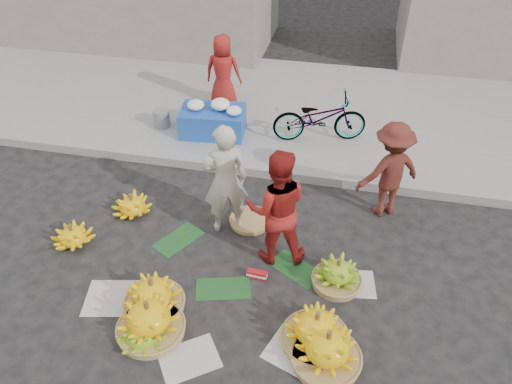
% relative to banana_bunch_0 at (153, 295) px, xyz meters
% --- Properties ---
extents(ground, '(80.00, 80.00, 0.00)m').
position_rel_banana_bunch_0_xyz_m(ground, '(0.80, 0.62, -0.20)').
color(ground, black).
rests_on(ground, ground).
extents(curb, '(40.00, 0.25, 0.15)m').
position_rel_banana_bunch_0_xyz_m(curb, '(0.80, 2.82, -0.13)').
color(curb, gray).
rests_on(curb, ground).
extents(sidewalk, '(40.00, 4.00, 0.12)m').
position_rel_banana_bunch_0_xyz_m(sidewalk, '(0.80, 4.92, -0.14)').
color(sidewalk, gray).
rests_on(sidewalk, ground).
extents(newspaper_scatter, '(3.20, 1.80, 0.00)m').
position_rel_banana_bunch_0_xyz_m(newspaper_scatter, '(0.80, -0.18, -0.20)').
color(newspaper_scatter, '#BCB7AE').
rests_on(newspaper_scatter, ground).
extents(banana_leaves, '(2.00, 1.00, 0.00)m').
position_rel_banana_bunch_0_xyz_m(banana_leaves, '(0.70, 0.82, -0.20)').
color(banana_leaves, '#16421B').
rests_on(banana_leaves, ground).
extents(banana_bunch_0, '(0.72, 0.72, 0.47)m').
position_rel_banana_bunch_0_xyz_m(banana_bunch_0, '(0.00, 0.00, 0.00)').
color(banana_bunch_0, olive).
rests_on(banana_bunch_0, ground).
extents(banana_bunch_1, '(0.62, 0.62, 0.31)m').
position_rel_banana_bunch_0_xyz_m(banana_bunch_1, '(0.05, -0.48, -0.07)').
color(banana_bunch_1, '#6AA217').
rests_on(banana_bunch_1, ground).
extents(banana_bunch_2, '(0.83, 0.83, 0.49)m').
position_rel_banana_bunch_0_xyz_m(banana_bunch_2, '(0.09, -0.34, 0.02)').
color(banana_bunch_2, olive).
rests_on(banana_bunch_2, ground).
extents(banana_bunch_3, '(0.74, 0.74, 0.49)m').
position_rel_banana_bunch_0_xyz_m(banana_bunch_3, '(1.99, -0.31, 0.01)').
color(banana_bunch_3, olive).
rests_on(banana_bunch_3, ground).
extents(banana_bunch_4, '(0.81, 0.81, 0.49)m').
position_rel_banana_bunch_0_xyz_m(banana_bunch_4, '(1.86, -0.10, 0.01)').
color(banana_bunch_4, olive).
rests_on(banana_bunch_4, ground).
extents(banana_bunch_5, '(0.60, 0.60, 0.41)m').
position_rel_banana_bunch_0_xyz_m(banana_bunch_5, '(2.02, 0.78, -0.03)').
color(banana_bunch_5, olive).
rests_on(banana_bunch_5, ground).
extents(banana_bunch_6, '(0.53, 0.53, 0.32)m').
position_rel_banana_bunch_0_xyz_m(banana_bunch_6, '(-1.42, 0.77, -0.07)').
color(banana_bunch_6, yellow).
rests_on(banana_bunch_6, ground).
extents(banana_bunch_7, '(0.54, 0.54, 0.33)m').
position_rel_banana_bunch_0_xyz_m(banana_bunch_7, '(-0.90, 1.51, -0.06)').
color(banana_bunch_7, yellow).
rests_on(banana_bunch_7, ground).
extents(basket_spare, '(0.61, 0.61, 0.06)m').
position_rel_banana_bunch_0_xyz_m(basket_spare, '(0.76, 1.65, -0.17)').
color(basket_spare, olive).
rests_on(basket_spare, ground).
extents(incense_stack, '(0.25, 0.09, 0.10)m').
position_rel_banana_bunch_0_xyz_m(incense_stack, '(1.06, 0.68, -0.14)').
color(incense_stack, '#B01219').
rests_on(incense_stack, ground).
extents(vendor_cream, '(0.69, 0.58, 1.60)m').
position_rel_banana_bunch_0_xyz_m(vendor_cream, '(0.47, 1.49, 0.60)').
color(vendor_cream, beige).
rests_on(vendor_cream, ground).
extents(vendor_red, '(0.87, 0.74, 1.57)m').
position_rel_banana_bunch_0_xyz_m(vendor_red, '(1.21, 1.10, 0.58)').
color(vendor_red, '#AB211A').
rests_on(vendor_red, ground).
extents(man_striped, '(1.05, 0.92, 1.41)m').
position_rel_banana_bunch_0_xyz_m(man_striped, '(2.54, 2.28, 0.51)').
color(man_striped, maroon).
rests_on(man_striped, ground).
extents(flower_table, '(1.12, 0.77, 0.62)m').
position_rel_banana_bunch_0_xyz_m(flower_table, '(-0.32, 3.65, 0.17)').
color(flower_table, '#1944A5').
rests_on(flower_table, sidewalk).
extents(grey_bucket, '(0.27, 0.27, 0.31)m').
position_rel_banana_bunch_0_xyz_m(grey_bucket, '(-1.26, 3.69, 0.07)').
color(grey_bucket, slate).
rests_on(grey_bucket, sidewalk).
extents(flower_vendor, '(0.66, 0.43, 1.34)m').
position_rel_banana_bunch_0_xyz_m(flower_vendor, '(-0.40, 4.65, 0.59)').
color(flower_vendor, '#AB211A').
rests_on(flower_vendor, sidewalk).
extents(bicycle, '(0.89, 1.62, 0.80)m').
position_rel_banana_bunch_0_xyz_m(bicycle, '(1.44, 3.83, 0.32)').
color(bicycle, gray).
rests_on(bicycle, sidewalk).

